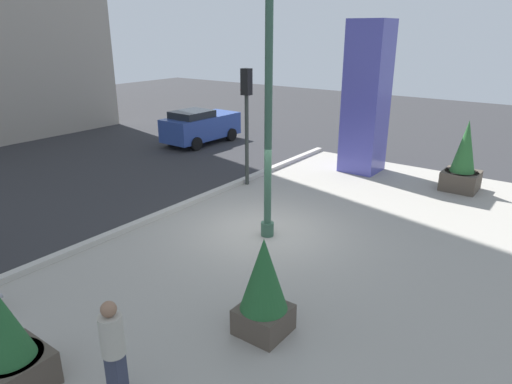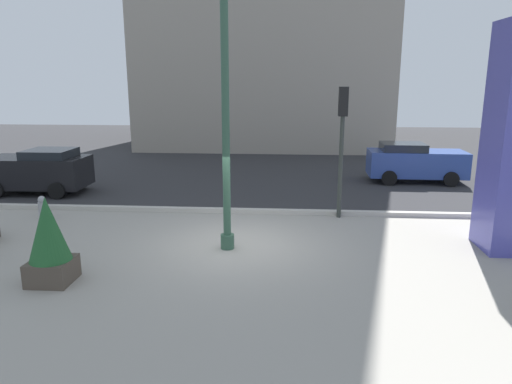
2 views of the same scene
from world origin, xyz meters
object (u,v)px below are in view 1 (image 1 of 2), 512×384
Objects in this scene: art_pillar_blue at (366,99)px; potted_plant_mid_plaza at (463,162)px; pedestrian_on_sidewalk at (113,347)px; car_passing_lane at (200,126)px; potted_plant_by_pillar at (264,287)px; potted_plant_curbside at (8,348)px; lamp_post at (268,113)px; traffic_light_corner at (246,108)px.

potted_plant_mid_plaza is at bearing -92.27° from art_pillar_blue.
potted_plant_mid_plaza is at bearing -7.25° from pedestrian_on_sidewalk.
car_passing_lane is at bearing 38.51° from pedestrian_on_sidewalk.
car_passing_lane is (-0.34, 8.55, -2.04)m from art_pillar_blue.
art_pillar_blue reaches higher than potted_plant_by_pillar.
potted_plant_curbside reaches higher than pedestrian_on_sidewalk.
art_pillar_blue is at bearing 14.95° from potted_plant_by_pillar.
car_passing_lane is (7.11, 9.07, -2.56)m from lamp_post.
potted_plant_mid_plaza is 1.42× the size of pedestrian_on_sidewalk.
traffic_light_corner is at bearing 44.52° from lamp_post.
lamp_post reaches higher than traffic_light_corner.
pedestrian_on_sidewalk is at bearing -62.21° from potted_plant_curbside.
traffic_light_corner is (-4.19, 2.67, -0.08)m from art_pillar_blue.
art_pillar_blue reaches higher than traffic_light_corner.
potted_plant_mid_plaza is (-0.15, -3.87, -1.87)m from art_pillar_blue.
potted_plant_by_pillar reaches higher than pedestrian_on_sidewalk.
art_pillar_blue reaches higher than pedestrian_on_sidewalk.
art_pillar_blue is 1.40× the size of car_passing_lane.
lamp_post is 11.81m from car_passing_lane.
art_pillar_blue is 4.30m from potted_plant_mid_plaza.
potted_plant_mid_plaza reaches higher than car_passing_lane.
car_passing_lane is (14.25, 9.13, 0.10)m from potted_plant_curbside.
traffic_light_corner reaches higher than pedestrian_on_sidewalk.
potted_plant_by_pillar is 1.10× the size of potted_plant_curbside.
lamp_post is 3.94× the size of potted_plant_curbside.
potted_plant_curbside is (-3.55, 2.37, -0.19)m from potted_plant_by_pillar.
traffic_light_corner is (10.39, 3.25, 2.06)m from potted_plant_curbside.
potted_plant_by_pillar reaches higher than potted_plant_curbside.
car_passing_lane is at bearing 92.24° from art_pillar_blue.
potted_plant_curbside is at bearing 146.32° from potted_plant_by_pillar.
potted_plant_by_pillar is 9.04m from traffic_light_corner.
traffic_light_corner is (6.84, 5.62, 1.86)m from potted_plant_by_pillar.
traffic_light_corner is at bearing 147.50° from art_pillar_blue.
traffic_light_corner is 10.87m from pedestrian_on_sidewalk.
potted_plant_curbside reaches higher than car_passing_lane.
art_pillar_blue reaches higher than potted_plant_mid_plaza.
potted_plant_curbside is 16.92m from car_passing_lane.
potted_plant_mid_plaza is (7.29, -3.34, -2.39)m from lamp_post.
traffic_light_corner reaches higher than potted_plant_by_pillar.
car_passing_lane is (3.86, 5.88, -1.96)m from traffic_light_corner.
lamp_post is at bearing 0.42° from potted_plant_curbside.
art_pillar_blue is 1.39× the size of traffic_light_corner.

